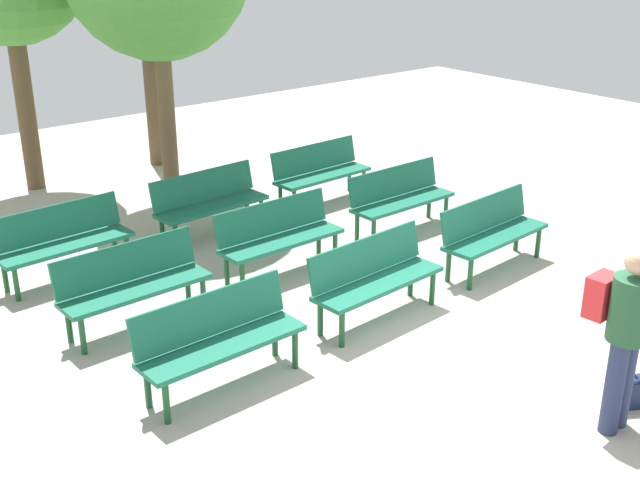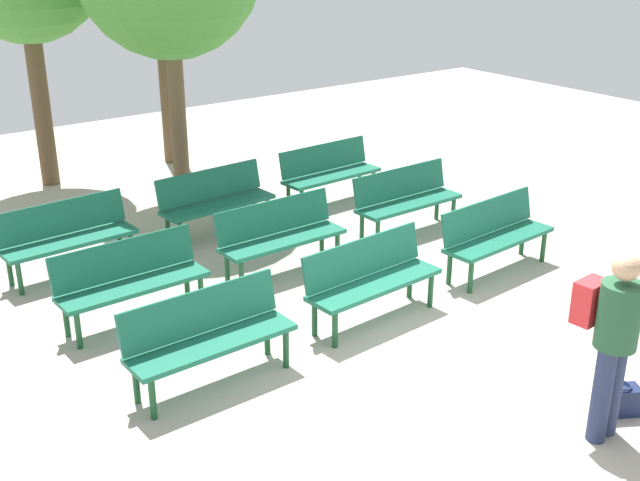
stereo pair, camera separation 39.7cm
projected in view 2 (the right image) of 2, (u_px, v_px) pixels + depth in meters
ground_plane at (486, 379)px, 7.50m from camera, size 24.00×24.00×0.00m
bench_r0_c0 at (208, 333)px, 7.30m from camera, size 1.61×0.52×0.87m
bench_r0_c1 at (370, 276)px, 8.46m from camera, size 1.63×0.58×0.87m
bench_r0_c2 at (495, 232)px, 9.63m from camera, size 1.63×0.59×0.87m
bench_r1_c0 at (130, 277)px, 8.42m from camera, size 1.61×0.52×0.87m
bench_r1_c1 at (280, 233)px, 9.61m from camera, size 1.61×0.50×0.87m
bench_r1_c2 at (406, 197)px, 10.84m from camera, size 1.61×0.51×0.87m
bench_r2_c0 at (67, 234)px, 9.58m from camera, size 1.62×0.57×0.87m
bench_r2_c1 at (215, 198)px, 10.79m from camera, size 1.63×0.58×0.87m
bench_r2_c2 at (329, 170)px, 12.00m from camera, size 1.62×0.55×0.87m
tree_2 at (170, 87)px, 13.72m from camera, size 0.34×0.34×2.62m
visitor_with_backpack at (612, 335)px, 6.37m from camera, size 0.36×0.54×1.65m
handbag at (620, 400)px, 6.94m from camera, size 0.37×0.32×0.29m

